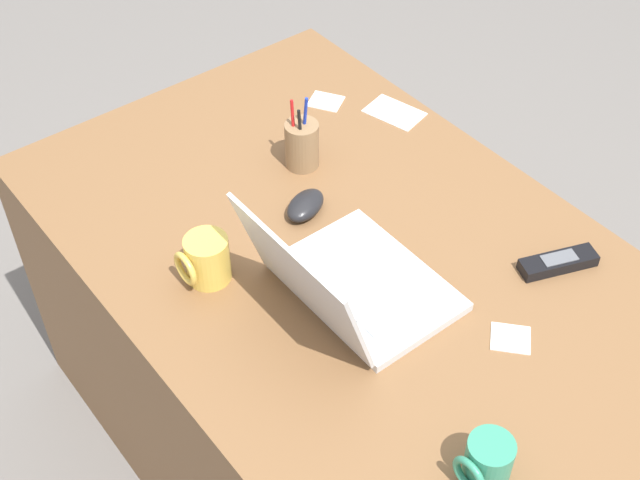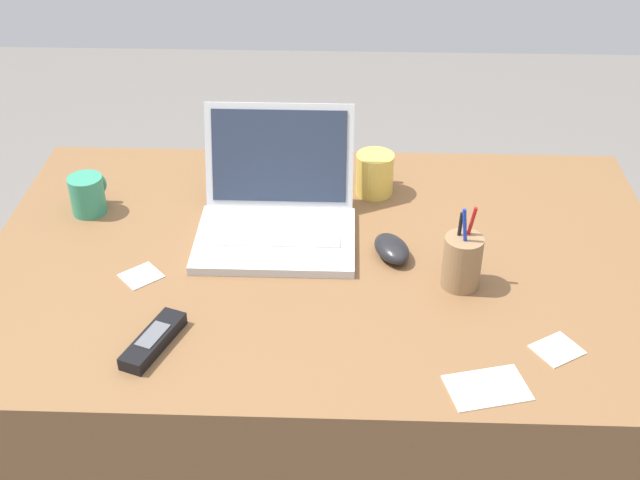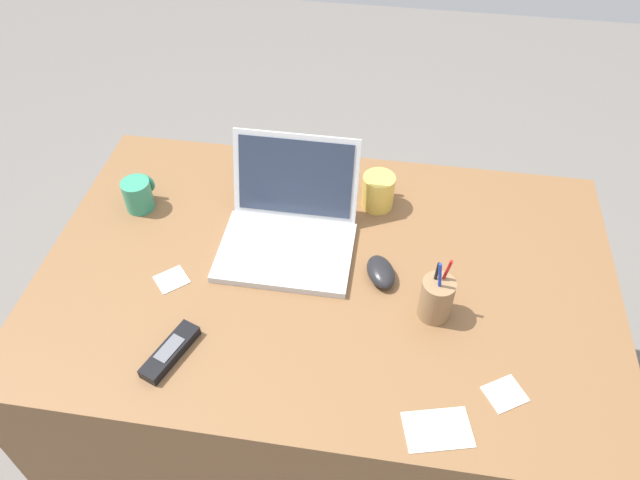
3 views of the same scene
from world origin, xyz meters
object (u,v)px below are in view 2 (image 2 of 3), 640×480
at_px(computer_mouse, 392,249).
at_px(cordless_phone, 153,340).
at_px(laptop, 277,212).
at_px(coffee_mug_tall, 88,194).
at_px(coffee_mug_white, 375,173).
at_px(pen_holder, 462,261).

xyz_separation_m(computer_mouse, cordless_phone, (-0.42, -0.28, -0.01)).
height_order(laptop, coffee_mug_tall, laptop).
distance_m(coffee_mug_tall, cordless_phone, 0.49).
relative_size(coffee_mug_white, pen_holder, 0.55).
bearing_deg(pen_holder, coffee_mug_tall, 162.85).
bearing_deg(cordless_phone, laptop, 63.58).
xyz_separation_m(computer_mouse, coffee_mug_tall, (-0.65, 0.15, 0.02)).
relative_size(coffee_mug_tall, pen_holder, 0.49).
bearing_deg(computer_mouse, laptop, 137.87).
distance_m(laptop, pen_holder, 0.40).
bearing_deg(coffee_mug_tall, computer_mouse, -13.17).
relative_size(laptop, coffee_mug_white, 3.38).
height_order(coffee_mug_tall, pen_holder, pen_holder).
distance_m(computer_mouse, pen_holder, 0.16).
distance_m(laptop, computer_mouse, 0.25).
distance_m(laptop, coffee_mug_tall, 0.42).
bearing_deg(coffee_mug_white, computer_mouse, -83.25).
xyz_separation_m(laptop, coffee_mug_white, (0.21, 0.17, 0.00)).
bearing_deg(pen_holder, laptop, 154.33).
relative_size(computer_mouse, pen_holder, 0.59).
height_order(laptop, computer_mouse, laptop).
bearing_deg(computer_mouse, coffee_mug_tall, 144.90).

